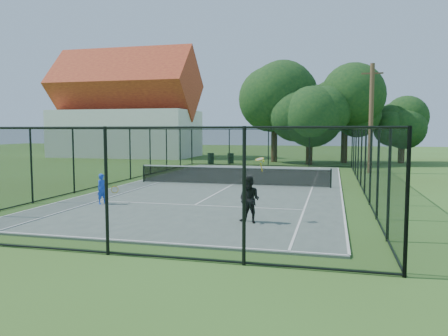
% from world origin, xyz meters
% --- Properties ---
extents(ground, '(120.00, 120.00, 0.00)m').
position_xyz_m(ground, '(0.00, 0.00, 0.00)').
color(ground, '#37541C').
extents(tennis_court, '(11.00, 24.00, 0.06)m').
position_xyz_m(tennis_court, '(0.00, 0.00, 0.03)').
color(tennis_court, '#53615A').
rests_on(tennis_court, ground).
extents(tennis_net, '(10.08, 0.08, 0.95)m').
position_xyz_m(tennis_net, '(0.00, 0.00, 0.58)').
color(tennis_net, black).
rests_on(tennis_net, tennis_court).
extents(fence, '(13.10, 26.10, 3.00)m').
position_xyz_m(fence, '(0.00, 0.00, 1.50)').
color(fence, black).
rests_on(fence, ground).
extents(tree_near_left, '(6.57, 6.57, 8.57)m').
position_xyz_m(tree_near_left, '(-0.15, 17.73, 5.27)').
color(tree_near_left, '#332114').
rests_on(tree_near_left, ground).
extents(tree_near_mid, '(5.82, 5.82, 7.61)m').
position_xyz_m(tree_near_mid, '(3.11, 15.61, 4.69)').
color(tree_near_mid, '#332114').
rests_on(tree_near_mid, ground).
extents(tree_near_right, '(5.54, 5.54, 7.65)m').
position_xyz_m(tree_near_right, '(6.03, 18.10, 4.86)').
color(tree_near_right, '#332114').
rests_on(tree_near_right, ground).
extents(tree_far_right, '(4.04, 4.04, 5.35)m').
position_xyz_m(tree_far_right, '(10.94, 19.17, 3.30)').
color(tree_far_right, '#332114').
rests_on(tree_far_right, ground).
extents(building, '(15.30, 8.15, 11.87)m').
position_xyz_m(building, '(-17.00, 22.00, 4.93)').
color(building, silver).
rests_on(building, ground).
extents(trash_bin_left, '(0.58, 0.58, 0.94)m').
position_xyz_m(trash_bin_left, '(-5.08, 13.84, 0.48)').
color(trash_bin_left, black).
rests_on(trash_bin_left, ground).
extents(trash_bin_right, '(0.58, 0.58, 0.89)m').
position_xyz_m(trash_bin_right, '(-3.55, 14.80, 0.45)').
color(trash_bin_right, black).
rests_on(trash_bin_right, ground).
extents(utility_pole, '(1.40, 0.30, 7.34)m').
position_xyz_m(utility_pole, '(7.51, 9.00, 3.73)').
color(utility_pole, '#4C3823').
rests_on(utility_pole, ground).
extents(player_blue, '(0.81, 0.51, 1.18)m').
position_xyz_m(player_blue, '(-3.55, -6.97, 0.65)').
color(player_blue, blue).
rests_on(player_blue, tennis_court).
extents(player_black, '(0.85, 0.94, 2.02)m').
position_xyz_m(player_black, '(2.61, -8.97, 0.79)').
color(player_black, black).
rests_on(player_black, tennis_court).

